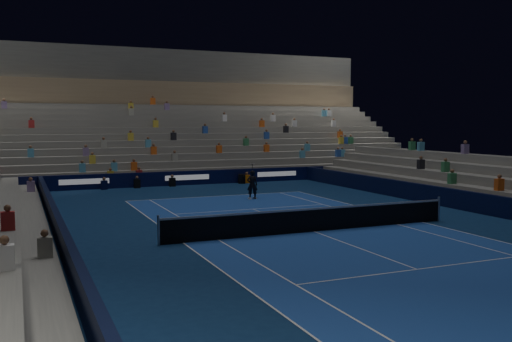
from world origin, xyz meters
name	(u,v)px	position (x,y,z in m)	size (l,w,h in m)	color
ground	(314,232)	(0.00, 0.00, 0.00)	(90.00, 90.00, 0.00)	#0D274F
court_surface	(314,232)	(0.00, 0.00, 0.01)	(10.97, 23.77, 0.01)	#1C439B
sponsor_barrier_far	(187,178)	(0.00, 18.50, 0.50)	(44.00, 0.25, 1.00)	black
sponsor_barrier_east	(494,206)	(9.70, 0.00, 0.50)	(0.25, 37.00, 1.00)	black
sponsor_barrier_west	(62,239)	(-9.70, 0.00, 0.50)	(0.25, 37.00, 1.00)	black
grandstand_main	(156,135)	(0.00, 27.90, 3.38)	(44.00, 15.20, 11.20)	slate
tennis_net	(314,219)	(0.00, 0.00, 0.50)	(12.90, 0.10, 1.10)	#B2B2B7
tennis_player	(252,185)	(1.44, 9.92, 0.84)	(0.61, 0.40, 1.68)	black
broadcast_camera	(242,179)	(3.98, 17.94, 0.34)	(0.67, 1.04, 0.67)	black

